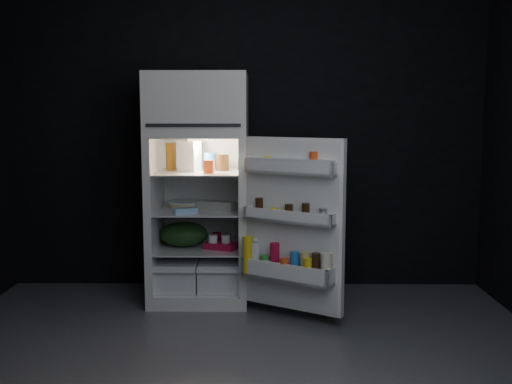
{
  "coord_description": "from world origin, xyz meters",
  "views": [
    {
      "loc": [
        0.14,
        -3.37,
        1.47
      ],
      "look_at": [
        0.1,
        1.0,
        0.9
      ],
      "focal_mm": 42.0,
      "sensor_mm": 36.0,
      "label": 1
    }
  ],
  "objects_px": {
    "fridge_door": "(291,228)",
    "milk_jug": "(190,156)",
    "egg_carton": "(216,206)",
    "refrigerator": "(199,180)",
    "yogurt_tray": "(221,246)"
  },
  "relations": [
    {
      "from": "egg_carton",
      "to": "refrigerator",
      "type": "bearing_deg",
      "value": 170.67
    },
    {
      "from": "refrigerator",
      "to": "milk_jug",
      "type": "xyz_separation_m",
      "value": [
        -0.07,
        -0.04,
        0.19
      ]
    },
    {
      "from": "fridge_door",
      "to": "milk_jug",
      "type": "height_order",
      "value": "fridge_door"
    },
    {
      "from": "refrigerator",
      "to": "milk_jug",
      "type": "height_order",
      "value": "refrigerator"
    },
    {
      "from": "egg_carton",
      "to": "yogurt_tray",
      "type": "bearing_deg",
      "value": -30.73
    },
    {
      "from": "milk_jug",
      "to": "egg_carton",
      "type": "bearing_deg",
      "value": 9.3
    },
    {
      "from": "milk_jug",
      "to": "yogurt_tray",
      "type": "distance_m",
      "value": 0.74
    },
    {
      "from": "milk_jug",
      "to": "egg_carton",
      "type": "distance_m",
      "value": 0.44
    },
    {
      "from": "refrigerator",
      "to": "yogurt_tray",
      "type": "relative_size",
      "value": 7.27
    },
    {
      "from": "fridge_door",
      "to": "milk_jug",
      "type": "xyz_separation_m",
      "value": [
        -0.77,
        0.53,
        0.47
      ]
    },
    {
      "from": "fridge_door",
      "to": "refrigerator",
      "type": "bearing_deg",
      "value": 140.76
    },
    {
      "from": "milk_jug",
      "to": "fridge_door",
      "type": "bearing_deg",
      "value": -15.52
    },
    {
      "from": "fridge_door",
      "to": "yogurt_tray",
      "type": "height_order",
      "value": "fridge_door"
    },
    {
      "from": "refrigerator",
      "to": "fridge_door",
      "type": "relative_size",
      "value": 1.46
    },
    {
      "from": "refrigerator",
      "to": "fridge_door",
      "type": "height_order",
      "value": "refrigerator"
    }
  ]
}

